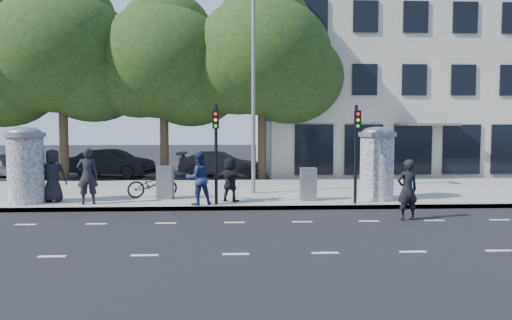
{
  "coord_description": "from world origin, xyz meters",
  "views": [
    {
      "loc": [
        -0.11,
        -13.08,
        2.86
      ],
      "look_at": [
        0.74,
        3.5,
        1.7
      ],
      "focal_mm": 35.0,
      "sensor_mm": 36.0,
      "label": 1
    }
  ],
  "objects": [
    {
      "name": "ped_a",
      "position": [
        -6.38,
        4.77,
        1.08
      ],
      "size": [
        0.93,
        0.62,
        1.86
      ],
      "primitive_type": "imported",
      "rotation": [
        0.0,
        0.0,
        3.18
      ],
      "color": "black",
      "rests_on": "sidewalk"
    },
    {
      "name": "ped_c",
      "position": [
        -1.2,
        3.85,
        1.06
      ],
      "size": [
        1.07,
        0.95,
        1.82
      ],
      "primitive_type": "imported",
      "rotation": [
        0.0,
        0.0,
        3.49
      ],
      "color": "navy",
      "rests_on": "sidewalk"
    },
    {
      "name": "cabinet_right",
      "position": [
        2.68,
        4.63,
        0.74
      ],
      "size": [
        0.56,
        0.41,
        1.18
      ],
      "primitive_type": "cube",
      "rotation": [
        0.0,
        0.0,
        0.0
      ],
      "color": "slate",
      "rests_on": "sidewalk"
    },
    {
      "name": "lane_dash_far",
      "position": [
        0.0,
        1.4,
        0.0
      ],
      "size": [
        32.0,
        0.12,
        0.01
      ],
      "primitive_type": "cube",
      "color": "silver",
      "rests_on": "ground"
    },
    {
      "name": "traffic_pole_near",
      "position": [
        -0.6,
        3.79,
        2.23
      ],
      "size": [
        0.22,
        0.31,
        3.4
      ],
      "color": "black",
      "rests_on": "sidewalk"
    },
    {
      "name": "tree_mid_left",
      "position": [
        -8.5,
        12.5,
        6.5
      ],
      "size": [
        7.2,
        7.2,
        9.57
      ],
      "color": "#38281C",
      "rests_on": "ground"
    },
    {
      "name": "car_mid",
      "position": [
        -6.65,
        14.81,
        0.76
      ],
      "size": [
        2.85,
        4.87,
        1.52
      ],
      "primitive_type": "imported",
      "rotation": [
        0.0,
        0.0,
        1.28
      ],
      "color": "black",
      "rests_on": "ground"
    },
    {
      "name": "ped_f",
      "position": [
        -0.12,
        4.54,
        0.94
      ],
      "size": [
        1.56,
        1.1,
        1.59
      ],
      "primitive_type": "imported",
      "rotation": [
        0.0,
        0.0,
        2.71
      ],
      "color": "black",
      "rests_on": "sidewalk"
    },
    {
      "name": "car_right",
      "position": [
        -0.7,
        15.28,
        0.69
      ],
      "size": [
        2.42,
        4.93,
        1.38
      ],
      "primitive_type": "imported",
      "rotation": [
        0.0,
        0.0,
        1.47
      ],
      "color": "slate",
      "rests_on": "ground"
    },
    {
      "name": "cabinet_left",
      "position": [
        -2.51,
        5.31,
        0.75
      ],
      "size": [
        0.62,
        0.48,
        1.21
      ],
      "primitive_type": "cube",
      "rotation": [
        0.0,
        0.0,
        -0.11
      ],
      "color": "#5C5E61",
      "rests_on": "sidewalk"
    },
    {
      "name": "ped_b",
      "position": [
        -5.01,
        4.16,
        1.12
      ],
      "size": [
        0.77,
        0.56,
        1.94
      ],
      "primitive_type": "imported",
      "rotation": [
        0.0,
        0.0,
        3.28
      ],
      "color": "black",
      "rests_on": "sidewalk"
    },
    {
      "name": "curb",
      "position": [
        0.0,
        3.55,
        0.07
      ],
      "size": [
        40.0,
        0.1,
        0.16
      ],
      "primitive_type": "cube",
      "color": "slate",
      "rests_on": "ground"
    },
    {
      "name": "ground",
      "position": [
        0.0,
        0.0,
        0.0
      ],
      "size": [
        120.0,
        120.0,
        0.0
      ],
      "primitive_type": "plane",
      "color": "black",
      "rests_on": "ground"
    },
    {
      "name": "sidewalk",
      "position": [
        0.0,
        7.5,
        0.07
      ],
      "size": [
        40.0,
        8.0,
        0.15
      ],
      "primitive_type": "cube",
      "color": "gray",
      "rests_on": "ground"
    },
    {
      "name": "tree_center",
      "position": [
        1.5,
        12.3,
        6.31
      ],
      "size": [
        7.0,
        7.0,
        9.3
      ],
      "color": "#38281C",
      "rests_on": "ground"
    },
    {
      "name": "car_left",
      "position": [
        -11.73,
        14.71,
        0.69
      ],
      "size": [
        2.73,
        4.36,
        1.38
      ],
      "primitive_type": "imported",
      "rotation": [
        0.0,
        0.0,
        1.28
      ],
      "color": "slate",
      "rests_on": "ground"
    },
    {
      "name": "tree_near_left",
      "position": [
        -3.5,
        12.7,
        6.06
      ],
      "size": [
        6.8,
        6.8,
        8.97
      ],
      "color": "#38281C",
      "rests_on": "ground"
    },
    {
      "name": "traffic_pole_far",
      "position": [
        4.2,
        3.79,
        2.23
      ],
      "size": [
        0.22,
        0.31,
        3.4
      ],
      "color": "black",
      "rests_on": "sidewalk"
    },
    {
      "name": "ad_column_left",
      "position": [
        -7.2,
        4.5,
        1.54
      ],
      "size": [
        1.36,
        1.36,
        2.65
      ],
      "color": "beige",
      "rests_on": "sidewalk"
    },
    {
      "name": "ad_column_right",
      "position": [
        5.2,
        4.7,
        1.54
      ],
      "size": [
        1.36,
        1.36,
        2.65
      ],
      "color": "beige",
      "rests_on": "sidewalk"
    },
    {
      "name": "lane_dash_near",
      "position": [
        0.0,
        -2.2,
        0.0
      ],
      "size": [
        32.0,
        0.12,
        0.01
      ],
      "primitive_type": "cube",
      "color": "silver",
      "rests_on": "ground"
    },
    {
      "name": "bicycle",
      "position": [
        -3.05,
        5.73,
        0.64
      ],
      "size": [
        1.28,
        1.99,
        0.99
      ],
      "primitive_type": "imported",
      "rotation": [
        0.0,
        0.0,
        1.94
      ],
      "color": "black",
      "rests_on": "sidewalk"
    },
    {
      "name": "man_road",
      "position": [
        5.21,
        1.57,
        0.92
      ],
      "size": [
        0.73,
        0.55,
        1.84
      ],
      "primitive_type": "imported",
      "rotation": [
        0.0,
        0.0,
        3.31
      ],
      "color": "black",
      "rests_on": "ground"
    },
    {
      "name": "street_lamp",
      "position": [
        0.8,
        6.63,
        4.79
      ],
      "size": [
        0.25,
        0.93,
        8.0
      ],
      "color": "slate",
      "rests_on": "sidewalk"
    },
    {
      "name": "building",
      "position": [
        12.0,
        19.99,
        5.99
      ],
      "size": [
        20.3,
        15.85,
        12.0
      ],
      "color": "#ADA591",
      "rests_on": "ground"
    }
  ]
}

